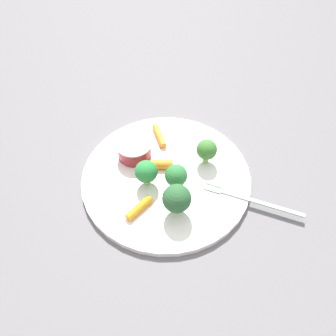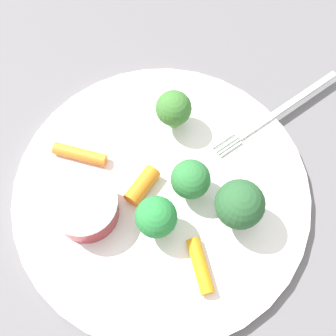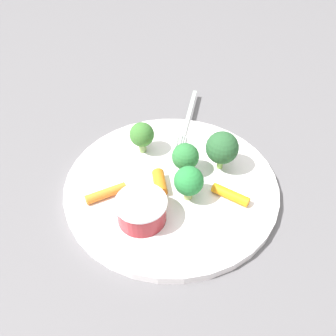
% 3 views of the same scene
% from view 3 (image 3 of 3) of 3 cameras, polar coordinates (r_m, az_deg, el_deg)
% --- Properties ---
extents(ground_plane, '(2.40, 2.40, 0.00)m').
position_cam_3_polar(ground_plane, '(0.49, 0.54, -3.19)').
color(ground_plane, '#605E61').
extents(plate, '(0.29, 0.29, 0.01)m').
position_cam_3_polar(plate, '(0.48, 0.54, -2.70)').
color(plate, white).
rests_on(plate, ground_plane).
extents(sauce_cup, '(0.06, 0.06, 0.03)m').
position_cam_3_polar(sauce_cup, '(0.42, -4.41, -6.94)').
color(sauce_cup, maroon).
rests_on(sauce_cup, plate).
extents(broccoli_floret_0, '(0.04, 0.04, 0.05)m').
position_cam_3_polar(broccoli_floret_0, '(0.51, -4.35, 5.46)').
color(broccoli_floret_0, '#88AD63').
rests_on(broccoli_floret_0, plate).
extents(broccoli_floret_1, '(0.05, 0.05, 0.06)m').
position_cam_3_polar(broccoli_floret_1, '(0.48, 8.95, 3.31)').
color(broccoli_floret_1, '#91C157').
rests_on(broccoli_floret_1, plate).
extents(broccoli_floret_2, '(0.04, 0.04, 0.05)m').
position_cam_3_polar(broccoli_floret_2, '(0.47, 2.91, 1.86)').
color(broccoli_floret_2, '#94BD69').
rests_on(broccoli_floret_2, plate).
extents(broccoli_floret_3, '(0.04, 0.04, 0.05)m').
position_cam_3_polar(broccoli_floret_3, '(0.44, 3.46, -2.22)').
color(broccoli_floret_3, '#9BB360').
rests_on(broccoli_floret_3, plate).
extents(carrot_stick_0, '(0.03, 0.04, 0.02)m').
position_cam_3_polar(carrot_stick_0, '(0.47, -1.39, -2.41)').
color(carrot_stick_0, orange).
rests_on(carrot_stick_0, plate).
extents(carrot_stick_1, '(0.05, 0.04, 0.01)m').
position_cam_3_polar(carrot_stick_1, '(0.46, -10.23, -4.14)').
color(carrot_stick_1, orange).
rests_on(carrot_stick_1, plate).
extents(carrot_stick_2, '(0.05, 0.03, 0.01)m').
position_cam_3_polar(carrot_stick_2, '(0.46, 10.29, -4.38)').
color(carrot_stick_2, orange).
rests_on(carrot_stick_2, plate).
extents(fork, '(0.02, 0.17, 0.00)m').
position_cam_3_polar(fork, '(0.59, 3.32, 8.26)').
color(fork, '#ABBBB1').
rests_on(fork, plate).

